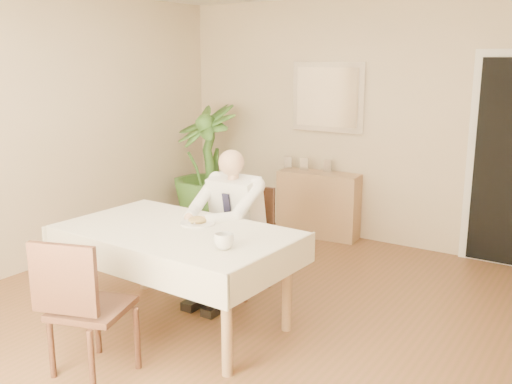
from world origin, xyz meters
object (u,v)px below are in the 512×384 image
Objects in this scene: dining_table at (177,240)px; seated_man at (225,219)px; coffee_mug at (224,241)px; chair_far at (245,232)px; chair_near at (81,302)px; sideboard at (319,204)px; potted_palm at (207,167)px.

seated_man reaches higher than dining_table.
chair_far is at bearing 117.86° from coffee_mug.
dining_table is 1.90× the size of chair_near.
chair_far is at bearing 90.00° from seated_man.
seated_man is 2.02m from sideboard.
chair_far is 0.61× the size of potted_palm.
dining_table is 1.96× the size of chair_far.
chair_far is 1.77m from chair_near.
dining_table is at bearing 71.36° from chair_near.
sideboard is (-0.16, 3.47, -0.15)m from chair_near.
coffee_mug is at bearing -53.88° from seated_man.
sideboard is (-0.16, 2.58, -0.30)m from dining_table.
dining_table is 0.59m from seated_man.
potted_palm is at bearing 130.44° from chair_far.
dining_table is at bearing -92.16° from sideboard.
chair_near is 1.49m from seated_man.
chair_far is 6.79× the size of coffee_mug.
seated_man reaches higher than chair_far.
coffee_mug is (0.55, -0.16, 0.14)m from dining_table.
seated_man is at bearing -97.66° from chair_far.
chair_near is 0.96m from coffee_mug.
chair_near is at bearing -89.87° from seated_man.
dining_table is 1.20× the size of potted_palm.
coffee_mug is (0.55, -1.04, 0.30)m from chair_far.
chair_near is 0.63× the size of potted_palm.
seated_man is 0.86× the size of potted_palm.
chair_near reaches higher than dining_table.
seated_man is (0.00, 0.59, 0.02)m from dining_table.
seated_man is 0.94m from coffee_mug.
dining_table is at bearing -97.66° from chair_far.
potted_palm is at bearing 96.06° from chair_near.
dining_table reaches higher than sideboard.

